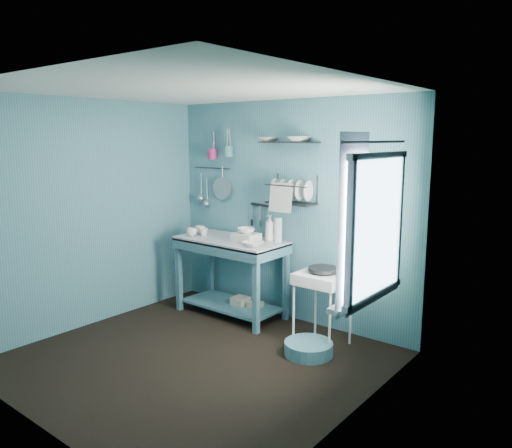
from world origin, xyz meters
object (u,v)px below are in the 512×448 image
Objects in this scene: floor_basin at (308,348)px; mug_left at (192,232)px; work_counter at (231,277)px; water_bottle at (278,229)px; colander at (222,188)px; hotplate_stand at (322,309)px; frying_pan at (323,269)px; utensil_cup_teal at (228,151)px; storage_tin_large at (240,306)px; mug_mid at (204,232)px; soap_bottle at (270,228)px; wash_tub at (246,238)px; mug_right at (200,230)px; storage_tin_small at (255,310)px; utensil_cup_magenta at (212,154)px; dish_rack at (291,190)px; potted_plant at (375,260)px.

mug_left is at bearing 173.16° from floor_basin.
work_counter is 4.64× the size of water_bottle.
colander reaches higher than water_bottle.
hotplate_stand is 2.08m from colander.
colander reaches higher than frying_pan.
utensil_cup_teal is 1.86m from storage_tin_large.
mug_mid is 1.79m from hotplate_stand.
soap_bottle is at bearing 21.80° from mug_left.
water_bottle is at bearing 41.63° from wash_tub.
wash_tub is 0.37m from water_bottle.
mug_right is 1.05m from water_bottle.
water_bottle is 0.89m from frying_pan.
hotplate_stand reaches higher than storage_tin_small.
frying_pan is 1.24m from storage_tin_small.
frying_pan is 2.18m from utensil_cup_magenta.
wash_tub reaches higher than work_counter.
work_counter is at bearing -27.41° from utensil_cup_magenta.
work_counter is 1.51m from utensil_cup_teal.
utensil_cup_teal is 0.59× the size of storage_tin_large.
mug_left is 1.02m from utensil_cup_magenta.
work_counter is 4.33× the size of frying_pan.
colander is at bearing 12.79° from utensil_cup_magenta.
work_counter is at bearing -37.04° from colander.
colander reaches higher than storage_tin_small.
work_counter is 1.35m from frying_pan.
frying_pan is (0.89, -0.29, -0.27)m from soap_bottle.
work_counter reaches higher than floor_basin.
floor_basin is (1.23, -0.43, -0.04)m from storage_tin_large.
colander is (-1.10, 0.08, -0.06)m from dish_rack.
mug_left is 0.41× the size of frying_pan.
hotplate_stand is (1.79, 0.07, -0.59)m from mug_left.
soap_bottle reaches higher than mug_right.
floor_basin is (1.08, -0.36, -0.90)m from wash_tub.
utensil_cup_teal reaches higher than hotplate_stand.
utensil_cup_teal reaches higher than wash_tub.
storage_tin_small is at bearing -135.00° from soap_bottle.
mug_left is 0.44× the size of water_bottle.
mug_right is 0.56× the size of storage_tin_large.
potted_plant reaches higher than frying_pan.
mug_left reaches higher than storage_tin_small.
mug_right is 0.44× the size of wash_tub.
mug_right is 1.90m from hotplate_stand.
water_bottle is (0.10, 0.02, -0.01)m from soap_bottle.
dish_rack is at bearing 20.87° from work_counter.
storage_tin_small is (0.58, -0.21, -1.82)m from utensil_cup_teal.
utensil_cup_magenta reaches higher than water_bottle.
floor_basin is (1.81, -0.22, -0.90)m from mug_left.
utensil_cup_magenta is 0.28× the size of potted_plant.
wash_tub is 2.15× the size of utensil_cup_teal.
mug_mid is 0.77× the size of utensil_cup_teal.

